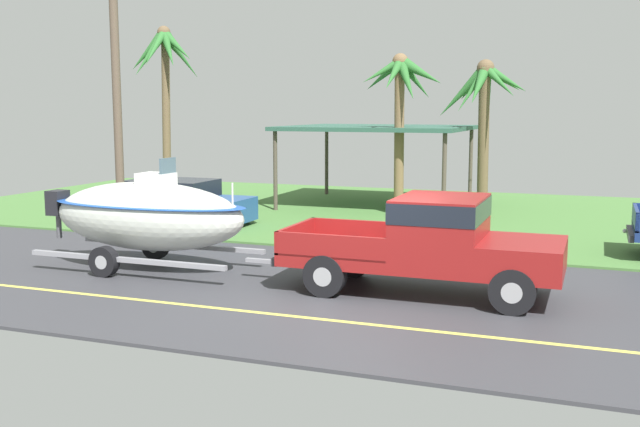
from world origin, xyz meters
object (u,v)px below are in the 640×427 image
Objects in this scene: pickup_truck_towing at (438,241)px; utility_pole at (117,90)px; palm_tree_mid at (483,97)px; boat_on_trailer at (147,215)px; palm_tree_near_left at (401,92)px; parked_sedan_near at (177,203)px; palm_tree_near_right at (164,64)px; carport_awning at (378,130)px.

pickup_truck_towing is 11.14m from utility_pole.
boat_on_trailer is at bearing -115.49° from palm_tree_mid.
boat_on_trailer is at bearing -107.68° from palm_tree_near_left.
parked_sedan_near is at bearing -143.78° from palm_tree_near_left.
palm_tree_near_right is 11.21m from palm_tree_mid.
boat_on_trailer reaches higher than pickup_truck_towing.
utility_pole is (-5.32, -7.87, 1.25)m from carport_awning.
parked_sedan_near is (-2.66, 5.53, -0.52)m from boat_on_trailer.
utility_pole is at bearing -139.27° from palm_tree_near_left.
palm_tree_near_right reaches higher than boat_on_trailer.
palm_tree_near_right reaches higher than palm_tree_mid.
palm_tree_near_left is 8.83m from utility_pole.
utility_pole reaches higher than parked_sedan_near.
carport_awning reaches higher than parked_sedan_near.
palm_tree_near_left is at bearing 72.32° from boat_on_trailer.
carport_awning is (-4.64, 11.87, 1.72)m from pickup_truck_towing.
palm_tree_near_left reaches higher than parked_sedan_near.
palm_tree_mid is (5.45, 11.44, 2.67)m from boat_on_trailer.
palm_tree_near_right reaches higher than palm_tree_near_left.
palm_tree_mid reaches higher than parked_sedan_near.
pickup_truck_towing is 1.06× the size of palm_tree_mid.
carport_awning is at bearing 81.63° from boat_on_trailer.
carport_awning is (4.41, 6.34, 2.08)m from parked_sedan_near.
palm_tree_near_right reaches higher than carport_awning.
palm_tree_near_left is 2.88m from palm_tree_mid.
carport_awning is at bearing 17.50° from palm_tree_near_right.
palm_tree_mid is 11.70m from utility_pole.
boat_on_trailer is 11.73m from palm_tree_near_right.
pickup_truck_towing is 15.82m from palm_tree_near_right.
palm_tree_near_left is 0.82× the size of palm_tree_near_right.
pickup_truck_towing is 0.71× the size of utility_pole.
pickup_truck_towing is at bearing -68.64° from carport_awning.
palm_tree_mid is at bearing 9.62° from palm_tree_near_right.
palm_tree_near_left is 1.03× the size of palm_tree_mid.
palm_tree_near_left is at bearing 40.73° from utility_pole.
parked_sedan_near is at bearing -124.83° from carport_awning.
palm_tree_near_left is (5.78, 4.23, 3.36)m from parked_sedan_near.
parked_sedan_near is (-9.05, 5.53, -0.36)m from pickup_truck_towing.
pickup_truck_towing is at bearing -71.46° from palm_tree_near_left.
pickup_truck_towing is 0.85× the size of palm_tree_near_right.
carport_awning is 2.82m from palm_tree_near_left.
parked_sedan_near is 0.68× the size of palm_tree_near_right.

